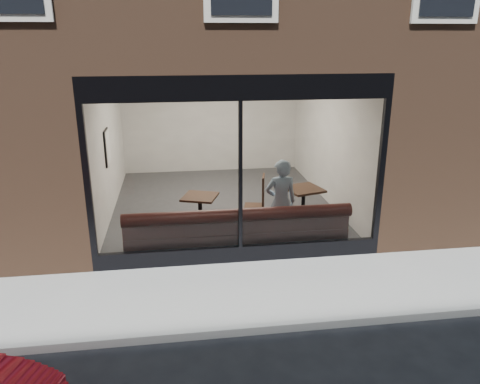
{
  "coord_description": "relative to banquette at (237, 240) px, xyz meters",
  "views": [
    {
      "loc": [
        -1.04,
        -5.29,
        3.75
      ],
      "look_at": [
        0.04,
        2.4,
        1.17
      ],
      "focal_mm": 35.0,
      "sensor_mm": 36.0,
      "label": 1
    }
  ],
  "objects": [
    {
      "name": "cafe_table_left",
      "position": [
        -0.61,
        1.05,
        0.52
      ],
      "size": [
        0.82,
        0.82,
        0.04
      ],
      "primitive_type": "cube",
      "rotation": [
        0.0,
        0.0,
        -0.34
      ],
      "color": "black",
      "rests_on": "cafe_floor"
    },
    {
      "name": "cafe_ceiling",
      "position": [
        0.0,
        2.55,
        2.97
      ],
      "size": [
        6.0,
        6.0,
        0.0
      ],
      "primitive_type": "plane",
      "rotation": [
        3.14,
        0.0,
        0.0
      ],
      "color": "white",
      "rests_on": "host_building_upper"
    },
    {
      "name": "storefront_mullion",
      "position": [
        0.0,
        -0.4,
        1.32
      ],
      "size": [
        0.06,
        0.1,
        2.5
      ],
      "primitive_type": "cube",
      "color": "black",
      "rests_on": "storefront_kick"
    },
    {
      "name": "cafe_chair_right",
      "position": [
        0.6,
        1.69,
        0.01
      ],
      "size": [
        0.52,
        0.52,
        0.04
      ],
      "primitive_type": "cube",
      "rotation": [
        0.0,
        0.0,
        2.92
      ],
      "color": "black",
      "rests_on": "cafe_floor"
    },
    {
      "name": "banquette",
      "position": [
        0.0,
        0.0,
        0.0
      ],
      "size": [
        4.0,
        0.55,
        0.45
      ],
      "primitive_type": "cube",
      "color": "#391814",
      "rests_on": "cafe_floor"
    },
    {
      "name": "cafe_wall_back",
      "position": [
        0.0,
        5.54,
        1.37
      ],
      "size": [
        5.0,
        0.0,
        5.0
      ],
      "primitive_type": "plane",
      "rotation": [
        1.57,
        0.0,
        0.0
      ],
      "color": "beige",
      "rests_on": "ground"
    },
    {
      "name": "cafe_table_right",
      "position": [
        1.57,
        1.24,
        0.52
      ],
      "size": [
        0.86,
        0.86,
        0.04
      ],
      "primitive_type": "cube",
      "rotation": [
        0.0,
        0.0,
        0.27
      ],
      "color": "black",
      "rests_on": "cafe_floor"
    },
    {
      "name": "cafe_floor",
      "position": [
        0.0,
        2.55,
        -0.21
      ],
      "size": [
        6.0,
        6.0,
        0.0
      ],
      "primitive_type": "plane",
      "color": "#2D2D30",
      "rests_on": "ground"
    },
    {
      "name": "host_building_backfill",
      "position": [
        0.0,
        8.55,
        1.38
      ],
      "size": [
        5.0,
        6.0,
        3.2
      ],
      "primitive_type": "cube",
      "color": "brown",
      "rests_on": "ground"
    },
    {
      "name": "host_building_pier_right",
      "position": [
        3.75,
        5.55,
        1.38
      ],
      "size": [
        2.5,
        12.0,
        3.2
      ],
      "primitive_type": "cube",
      "color": "brown",
      "rests_on": "ground"
    },
    {
      "name": "host_building_pier_left",
      "position": [
        -3.75,
        5.55,
        1.38
      ],
      "size": [
        2.5,
        12.0,
        3.2
      ],
      "primitive_type": "cube",
      "color": "brown",
      "rests_on": "ground"
    },
    {
      "name": "ground",
      "position": [
        0.0,
        -2.45,
        -0.23
      ],
      "size": [
        120.0,
        120.0,
        0.0
      ],
      "primitive_type": "plane",
      "color": "black",
      "rests_on": "ground"
    },
    {
      "name": "cafe_wall_right",
      "position": [
        2.49,
        2.55,
        1.37
      ],
      "size": [
        0.0,
        6.0,
        6.0
      ],
      "primitive_type": "plane",
      "rotation": [
        1.57,
        0.0,
        -1.57
      ],
      "color": "beige",
      "rests_on": "ground"
    },
    {
      "name": "storefront_header",
      "position": [
        0.0,
        -0.4,
        2.77
      ],
      "size": [
        5.0,
        0.1,
        0.4
      ],
      "primitive_type": "cube",
      "color": "black",
      "rests_on": "host_building_upper"
    },
    {
      "name": "cafe_wall_left",
      "position": [
        -2.49,
        2.55,
        1.37
      ],
      "size": [
        0.0,
        6.0,
        6.0
      ],
      "primitive_type": "plane",
      "rotation": [
        1.57,
        0.0,
        1.57
      ],
      "color": "beige",
      "rests_on": "ground"
    },
    {
      "name": "kerb_near",
      "position": [
        0.0,
        -2.5,
        -0.17
      ],
      "size": [
        40.0,
        0.1,
        0.12
      ],
      "primitive_type": "cube",
      "color": "gray",
      "rests_on": "ground"
    },
    {
      "name": "storefront_glass",
      "position": [
        0.0,
        -0.43,
        1.33
      ],
      "size": [
        4.8,
        0.0,
        4.8
      ],
      "primitive_type": "plane",
      "rotation": [
        1.57,
        0.0,
        0.0
      ],
      "color": "white",
      "rests_on": "storefront_kick"
    },
    {
      "name": "person",
      "position": [
        0.86,
        0.29,
        0.6
      ],
      "size": [
        0.62,
        0.42,
        1.64
      ],
      "primitive_type": "imported",
      "rotation": [
        0.0,
        0.0,
        3.19
      ],
      "color": "#90ABC4",
      "rests_on": "cafe_floor"
    },
    {
      "name": "sidewalk_near",
      "position": [
        0.0,
        -1.45,
        -0.22
      ],
      "size": [
        40.0,
        2.0,
        0.01
      ],
      "primitive_type": "cube",
      "color": "gray",
      "rests_on": "ground"
    },
    {
      "name": "storefront_kick",
      "position": [
        0.0,
        -0.4,
        -0.08
      ],
      "size": [
        5.0,
        0.1,
        0.3
      ],
      "primitive_type": "cube",
      "color": "black",
      "rests_on": "ground"
    },
    {
      "name": "wall_poster",
      "position": [
        -2.45,
        2.17,
        1.33
      ],
      "size": [
        0.02,
        0.52,
        0.7
      ],
      "primitive_type": "cube",
      "color": "white",
      "rests_on": "cafe_wall_left"
    }
  ]
}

